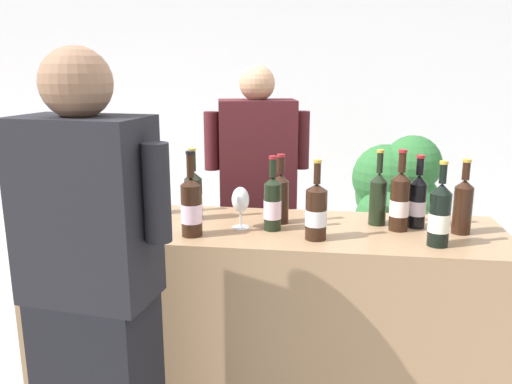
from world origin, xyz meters
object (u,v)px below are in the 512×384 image
object	(u,v)px
wine_bottle_6	(400,201)
wine_bottle_8	(281,196)
wine_bottle_3	(273,204)
wine_bottle_4	(191,207)
wine_bottle_7	(463,205)
wine_bottle_1	(378,197)
wine_bottle_0	(440,215)
wine_glass	(240,201)
wine_bottle_10	(157,187)
wine_bottle_2	(418,201)
person_server	(257,221)
potted_shrub	(396,205)
wine_bottle_5	(316,212)
person_guest	(95,324)
wine_bottle_9	(193,195)

from	to	relation	value
wine_bottle_6	wine_bottle_8	distance (m)	0.50
wine_bottle_3	wine_bottle_6	distance (m)	0.53
wine_bottle_4	wine_bottle_6	size ratio (longest dim) A/B	1.02
wine_bottle_7	wine_bottle_1	bearing A→B (deg)	166.29
wine_bottle_0	wine_glass	xyz separation A→B (m)	(-0.78, 0.12, -0.00)
wine_bottle_0	wine_bottle_10	distance (m)	1.24
wine_bottle_2	wine_bottle_6	size ratio (longest dim) A/B	0.91
wine_bottle_0	wine_bottle_2	bearing A→B (deg)	100.78
wine_bottle_0	wine_bottle_8	size ratio (longest dim) A/B	1.08
wine_bottle_7	person_server	world-z (taller)	person_server
wine_bottle_10	wine_bottle_6	bearing A→B (deg)	-5.81
wine_bottle_6	wine_bottle_10	xyz separation A→B (m)	(-1.08, 0.11, -0.00)
wine_bottle_6	wine_bottle_10	bearing A→B (deg)	174.19
person_server	wine_bottle_2	bearing A→B (deg)	-37.05
wine_bottle_0	potted_shrub	xyz separation A→B (m)	(0.04, 1.48, -0.35)
wine_bottle_7	person_server	xyz separation A→B (m)	(-0.93, 0.63, -0.29)
wine_bottle_2	wine_bottle_6	bearing A→B (deg)	-147.39
person_server	potted_shrub	size ratio (longest dim) A/B	1.36
wine_bottle_1	wine_bottle_5	distance (m)	0.35
wine_bottle_2	wine_glass	bearing A→B (deg)	-171.23
wine_bottle_2	potted_shrub	size ratio (longest dim) A/B	0.26
wine_bottle_10	wine_bottle_3	bearing A→B (deg)	-17.69
person_server	person_guest	distance (m)	1.36
wine_bottle_2	wine_bottle_3	size ratio (longest dim) A/B	0.99
wine_bottle_3	wine_bottle_7	world-z (taller)	wine_bottle_3
wine_bottle_5	wine_glass	size ratio (longest dim) A/B	1.79
wine_bottle_8	wine_bottle_9	distance (m)	0.39
wine_bottle_3	person_server	size ratio (longest dim) A/B	0.19
wine_bottle_2	wine_bottle_3	distance (m)	0.61
wine_bottle_5	wine_bottle_8	distance (m)	0.26
person_guest	potted_shrub	xyz separation A→B (m)	(1.19, 1.99, -0.09)
wine_bottle_3	wine_bottle_10	world-z (taller)	wine_bottle_10
wine_bottle_3	wine_bottle_8	size ratio (longest dim) A/B	1.03
wine_bottle_7	wine_bottle_10	bearing A→B (deg)	174.92
wine_bottle_4	potted_shrub	size ratio (longest dim) A/B	0.28
wine_bottle_3	wine_bottle_7	distance (m)	0.77
wine_bottle_5	wine_bottle_6	bearing A→B (deg)	26.02
wine_bottle_5	wine_bottle_9	bearing A→B (deg)	159.14
wine_bottle_5	wine_glass	xyz separation A→B (m)	(-0.32, 0.10, 0.00)
wine_bottle_7	wine_bottle_8	bearing A→B (deg)	176.67
wine_bottle_4	wine_bottle_8	world-z (taller)	wine_bottle_4
wine_bottle_7	wine_bottle_8	xyz separation A→B (m)	(-0.75, 0.04, -0.00)
wine_bottle_4	wine_bottle_5	world-z (taller)	wine_bottle_4
wine_bottle_0	wine_bottle_8	xyz separation A→B (m)	(-0.62, 0.21, 0.00)
wine_bottle_10	person_server	bearing A→B (deg)	52.49
wine_bottle_5	person_guest	xyz separation A→B (m)	(-0.69, -0.53, -0.26)
wine_bottle_8	potted_shrub	distance (m)	1.47
wine_bottle_8	person_guest	bearing A→B (deg)	-126.09
wine_bottle_0	wine_bottle_4	distance (m)	0.96
wine_bottle_8	wine_bottle_5	bearing A→B (deg)	-51.64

